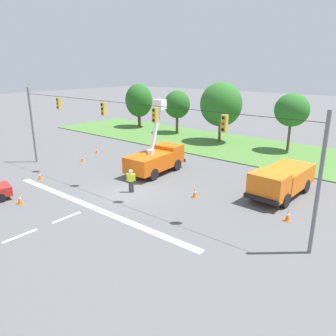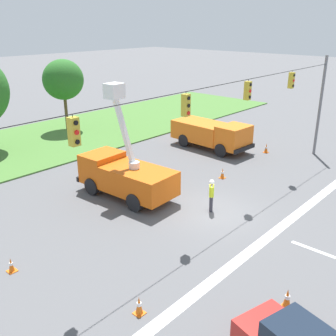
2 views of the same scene
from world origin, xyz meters
name	(u,v)px [view 1 (image 1 of 2)]	position (x,y,z in m)	size (l,w,h in m)	color
ground_plane	(129,193)	(0.00, 0.00, 0.00)	(200.00, 200.00, 0.00)	#565659
grass_verge	(242,148)	(0.00, 18.00, 0.05)	(56.00, 12.00, 0.10)	#477533
lane_markings	(74,215)	(0.00, -4.90, 0.00)	(17.60, 15.25, 0.01)	silver
signal_gantry	(127,132)	(-0.01, 0.00, 4.58)	(26.20, 0.33, 7.20)	slate
tree_far_west	(139,101)	(-18.45, 20.18, 4.08)	(4.26, 3.85, 6.56)	brown
tree_west	(177,105)	(-11.10, 20.14, 4.00)	(3.58, 3.42, 5.90)	brown
tree_centre	(221,104)	(-3.55, 18.94, 4.64)	(5.13, 4.67, 7.27)	brown
tree_east	(292,110)	(4.66, 19.74, 4.55)	(3.68, 3.33, 6.33)	brown
utility_truck_bucket_lift	(156,158)	(-1.63, 4.94, 1.35)	(2.70, 6.03, 6.33)	#D6560F
utility_truck_support_near	(282,180)	(8.94, 6.60, 1.22)	(2.80, 6.53, 2.18)	orange
road_worker	(131,180)	(0.06, 0.18, 1.00)	(0.54, 0.43, 1.77)	#383842
traffic_cone_foreground_left	(40,176)	(-7.92, -2.61, 0.34)	(0.36, 0.36, 0.69)	orange
traffic_cone_foreground_right	(97,150)	(-11.12, 5.94, 0.30)	(0.36, 0.36, 0.63)	orange
traffic_cone_mid_left	(82,159)	(-9.62, 2.94, 0.29)	(0.36, 0.36, 0.60)	orange
traffic_cone_near_bucket	(20,199)	(-4.25, -6.21, 0.37)	(0.36, 0.36, 0.75)	orange
traffic_cone_lane_edge_a	(195,193)	(4.30, 2.35, 0.33)	(0.36, 0.36, 0.67)	orange
traffic_cone_lane_edge_b	(288,216)	(10.84, 2.83, 0.35)	(0.36, 0.36, 0.71)	orange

